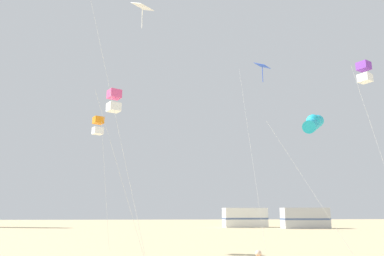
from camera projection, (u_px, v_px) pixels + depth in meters
The scene contains 8 objects.
kite_box_violet at pixel (364, 73), 19.95m from camera, with size 2.00×1.60×10.33m.
kite_box_rainbow at pixel (114, 101), 18.72m from camera, with size 2.55×2.30×8.44m.
kite_box_orange at pixel (98, 126), 23.62m from camera, with size 1.46×1.46×8.32m.
kite_diamond_white at pixel (140, 17), 18.34m from camera, with size 3.26×3.12×12.74m.
kite_tube_cyan at pixel (313, 123), 20.03m from camera, with size 3.80×3.99×7.76m.
kite_diamond_blue at pixel (261, 74), 24.72m from camera, with size 2.07×2.17×12.23m.
rv_van_white at pixel (245, 218), 54.06m from camera, with size 6.60×2.83×2.80m.
rv_van_silver at pixel (305, 218), 50.81m from camera, with size 6.48×2.44×2.80m.
Camera 1 is at (-1.40, -6.10, 2.34)m, focal length 34.14 mm.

